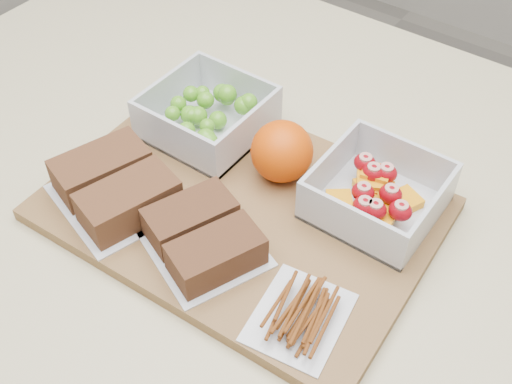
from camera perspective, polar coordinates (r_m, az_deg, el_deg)
cutting_board at (r=0.73m, az=-1.29°, el=-1.52°), size 0.43×0.32×0.02m
grape_container at (r=0.81m, az=-4.18°, el=6.86°), size 0.13×0.13×0.06m
fruit_container at (r=0.72m, az=10.67°, el=-0.25°), size 0.13×0.13×0.06m
orange at (r=0.74m, az=2.32°, el=3.63°), size 0.07×0.07×0.07m
sandwich_bag_left at (r=0.73m, az=-12.42°, el=0.55°), size 0.17×0.16×0.04m
sandwich_bag_center at (r=0.67m, az=-4.72°, el=-3.97°), size 0.16×0.15×0.04m
pretzel_bag at (r=0.63m, az=3.91°, el=-10.55°), size 0.10×0.11×0.02m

